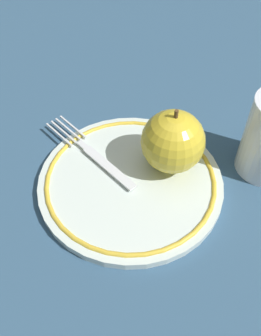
{
  "coord_description": "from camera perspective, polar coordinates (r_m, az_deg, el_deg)",
  "views": [
    {
      "loc": [
        -0.24,
        0.17,
        0.38
      ],
      "look_at": [
        0.02,
        0.02,
        0.03
      ],
      "focal_mm": 40.0,
      "sensor_mm": 36.0,
      "label": 1
    }
  ],
  "objects": [
    {
      "name": "fork",
      "position": [
        0.5,
        -5.78,
        2.21
      ],
      "size": [
        0.17,
        0.05,
        0.0
      ],
      "rotation": [
        0.0,
        0.0,
        0.21
      ],
      "color": "silver",
      "rests_on": "plate"
    },
    {
      "name": "ground_plane",
      "position": [
        0.48,
        2.9,
        -3.01
      ],
      "size": [
        2.0,
        2.0,
        0.0
      ],
      "primitive_type": "plane",
      "color": "#30506D"
    },
    {
      "name": "plate",
      "position": [
        0.48,
        0.0,
        -2.07
      ],
      "size": [
        0.24,
        0.24,
        0.01
      ],
      "color": "silver",
      "rests_on": "ground_plane"
    },
    {
      "name": "apple_red_whole",
      "position": [
        0.46,
        6.47,
        4.03
      ],
      "size": [
        0.08,
        0.08,
        0.09
      ],
      "color": "gold",
      "rests_on": "plate"
    }
  ]
}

